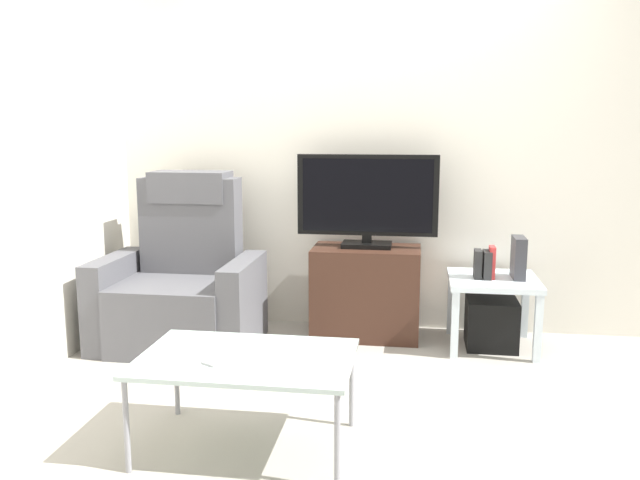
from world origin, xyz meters
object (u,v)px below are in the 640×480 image
book_rightmost (492,262)px  cell_phone (220,359)px  subwoofer_box (491,323)px  television (367,199)px  book_leftmost (478,264)px  side_table (493,289)px  coffee_table (246,362)px  book_middle (487,265)px  recliner_armchair (182,285)px  game_console (518,258)px  tv_stand (366,292)px

book_rightmost → cell_phone: (-1.25, -1.53, -0.13)m
subwoofer_box → cell_phone: cell_phone is taller
television → cell_phone: size_ratio=6.03×
book_rightmost → book_leftmost: bearing=180.0°
side_table → coffee_table: 1.89m
cell_phone → coffee_table: bearing=63.6°
subwoofer_box → cell_phone: size_ratio=2.05×
book_rightmost → side_table: bearing=51.6°
book_middle → television: bearing=169.1°
book_middle → recliner_armchair: bearing=-175.1°
recliner_armchair → book_middle: size_ratio=6.32×
television → game_console: 1.00m
side_table → book_middle: book_middle is taller
book_middle → cell_phone: 1.97m
recliner_armchair → cell_phone: size_ratio=7.20×
recliner_armchair → game_console: size_ratio=4.21×
television → recliner_armchair: size_ratio=0.84×
book_rightmost → game_console: game_console is taller
game_console → book_middle: bearing=-171.0°
book_leftmost → subwoofer_box: bearing=11.3°
recliner_armchair → side_table: recliner_armchair is taller
tv_stand → television: size_ratio=0.77×
tv_stand → book_leftmost: bearing=-10.3°
tv_stand → recliner_armchair: bearing=-165.8°
tv_stand → cell_phone: (-0.47, -1.66, 0.12)m
recliner_armchair → book_leftmost: size_ratio=6.17×
recliner_armchair → book_leftmost: recliner_armchair is taller
television → book_rightmost: 0.87m
recliner_armchair → tv_stand: bearing=19.0°
side_table → book_leftmost: bearing=-168.7°
subwoofer_box → coffee_table: (-1.17, -1.49, 0.23)m
side_table → subwoofer_box: 0.22m
subwoofer_box → game_console: game_console is taller
television → book_middle: (0.75, -0.14, -0.38)m
cell_phone → side_table: bearing=78.7°
subwoofer_box → book_rightmost: (-0.02, -0.02, 0.39)m
tv_stand → recliner_armchair: (-1.15, -0.29, 0.07)m
cell_phone → subwoofer_box: bearing=78.7°
side_table → recliner_armchair: bearing=-174.6°
coffee_table → television: bearing=76.8°
television → book_leftmost: size_ratio=5.16×
television → side_table: size_ratio=1.68×
recliner_armchair → book_rightmost: bearing=9.7°
tv_stand → side_table: tv_stand is taller
recliner_armchair → coffee_table: (0.77, -1.30, 0.01)m
recliner_armchair → game_console: bearing=10.2°
television → subwoofer_box: (0.80, -0.12, -0.76)m
book_rightmost → coffee_table: bearing=-128.3°
subwoofer_box → book_middle: bearing=-155.6°
book_middle → cell_phone: bearing=-128.6°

